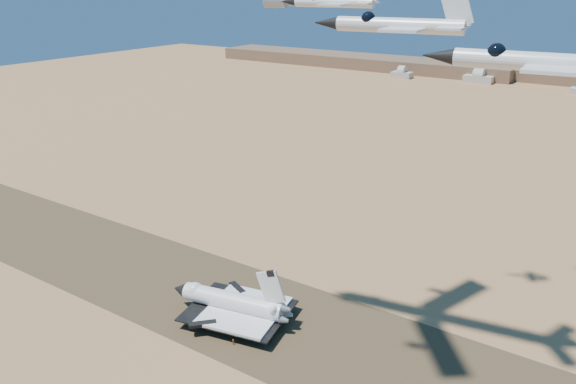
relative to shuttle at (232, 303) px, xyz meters
The scene contains 10 objects.
ground 8.36m from the shuttle, 115.55° to the left, with size 1200.00×1200.00×0.00m, color #A17647.
runway 8.34m from the shuttle, 115.55° to the left, with size 600.00×50.00×0.06m, color brown.
hangars 488.71m from the shuttle, 97.85° to the left, with size 200.50×29.50×30.00m.
shuttle is the anchor object (origin of this frame).
crew_a 14.76m from the shuttle, 50.20° to the right, with size 0.66×0.43×1.82m, color #E5550D.
crew_b 9.95m from the shuttle, 46.18° to the right, with size 0.82×0.47×1.68m, color #E5550D.
crew_c 10.28m from the shuttle, 55.87° to the right, with size 0.92×0.47×1.57m, color #E5550D.
chase_jet_a 119.57m from the shuttle, 38.02° to the right, with size 14.71×8.02×3.67m.
chase_jet_b 134.51m from the shuttle, 39.55° to the right, with size 16.57×9.11×4.13m.
chase_jet_c 145.32m from the shuttle, 37.38° to the right, with size 16.72×9.08×4.17m.
Camera 1 is at (102.46, -123.69, 100.99)m, focal length 35.00 mm.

